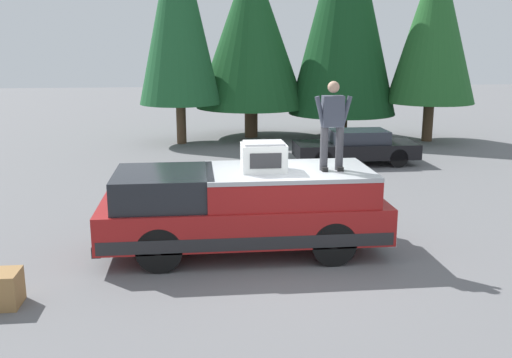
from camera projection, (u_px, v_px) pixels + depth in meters
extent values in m
plane|color=slate|center=(286.00, 258.00, 11.10)|extent=(90.00, 90.00, 0.00)
cube|color=maroon|center=(243.00, 217.00, 11.28)|extent=(2.00, 5.50, 0.70)
cube|color=#232326|center=(244.00, 227.00, 11.32)|extent=(2.01, 5.39, 0.24)
cube|color=black|center=(164.00, 187.00, 10.97)|extent=(1.84, 1.87, 0.60)
cube|color=maroon|center=(288.00, 186.00, 11.23)|extent=(1.92, 3.19, 0.52)
cube|color=#A8AAAF|center=(288.00, 171.00, 11.16)|extent=(1.94, 3.19, 0.08)
cube|color=#232326|center=(104.00, 235.00, 11.06)|extent=(1.96, 0.16, 0.20)
cube|color=#B2B5BA|center=(376.00, 226.00, 11.62)|extent=(1.96, 0.16, 0.20)
cylinder|color=black|center=(159.00, 249.00, 10.35)|extent=(0.30, 0.84, 0.84)
cylinder|color=black|center=(164.00, 221.00, 12.00)|extent=(0.30, 0.84, 0.84)
cylinder|color=black|center=(333.00, 243.00, 10.68)|extent=(0.30, 0.84, 0.84)
cylinder|color=black|center=(314.00, 216.00, 12.33)|extent=(0.30, 0.84, 0.84)
cube|color=silver|center=(264.00, 157.00, 10.94)|extent=(0.64, 0.84, 0.52)
cube|color=#2D2D30|center=(266.00, 161.00, 10.62)|extent=(0.01, 0.59, 0.29)
cube|color=#99999E|center=(264.00, 143.00, 10.87)|extent=(0.58, 0.76, 0.04)
cylinder|color=#333338|center=(339.00, 148.00, 11.00)|extent=(0.15, 0.15, 0.84)
cube|color=black|center=(339.00, 168.00, 11.05)|extent=(0.26, 0.11, 0.08)
cylinder|color=#333338|center=(324.00, 149.00, 10.97)|extent=(0.15, 0.15, 0.84)
cube|color=black|center=(324.00, 168.00, 11.02)|extent=(0.26, 0.11, 0.08)
cube|color=#474C5B|center=(333.00, 111.00, 10.82)|extent=(0.24, 0.40, 0.58)
sphere|color=tan|center=(334.00, 87.00, 10.72)|extent=(0.22, 0.22, 0.22)
cylinder|color=#474C5B|center=(346.00, 111.00, 10.82)|extent=(0.09, 0.23, 0.58)
cylinder|color=#474C5B|center=(320.00, 112.00, 10.76)|extent=(0.09, 0.23, 0.58)
cube|color=black|center=(355.00, 150.00, 19.63)|extent=(1.64, 4.10, 0.50)
cube|color=#282D38|center=(359.00, 136.00, 19.54)|extent=(1.31, 1.89, 0.42)
cylinder|color=black|center=(323.00, 160.00, 18.85)|extent=(0.20, 0.62, 0.62)
cylinder|color=black|center=(314.00, 152.00, 20.24)|extent=(0.20, 0.62, 0.62)
cylinder|color=black|center=(398.00, 158.00, 19.11)|extent=(0.20, 0.62, 0.62)
cylinder|color=black|center=(384.00, 150.00, 20.50)|extent=(0.20, 0.62, 0.62)
cube|color=olive|center=(2.00, 289.00, 9.01)|extent=(0.56, 0.56, 0.56)
cylinder|color=#4C3826|center=(428.00, 122.00, 24.17)|extent=(0.43, 0.43, 1.62)
cone|color=#235B28|center=(435.00, 24.00, 23.25)|extent=(3.58, 3.58, 6.32)
cylinder|color=#4C3826|center=(341.00, 125.00, 25.14)|extent=(0.55, 0.55, 1.04)
cone|color=#14421E|center=(345.00, 4.00, 23.97)|extent=(4.58, 4.58, 9.10)
cylinder|color=#4C3826|center=(251.00, 122.00, 25.25)|extent=(0.57, 0.57, 1.31)
cone|color=#194C23|center=(251.00, 30.00, 24.35)|extent=(4.76, 4.76, 6.50)
cylinder|color=#4C3826|center=(181.00, 124.00, 23.58)|extent=(0.39, 0.39, 1.63)
cone|color=#1E562D|center=(178.00, 9.00, 22.54)|extent=(3.27, 3.27, 7.40)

